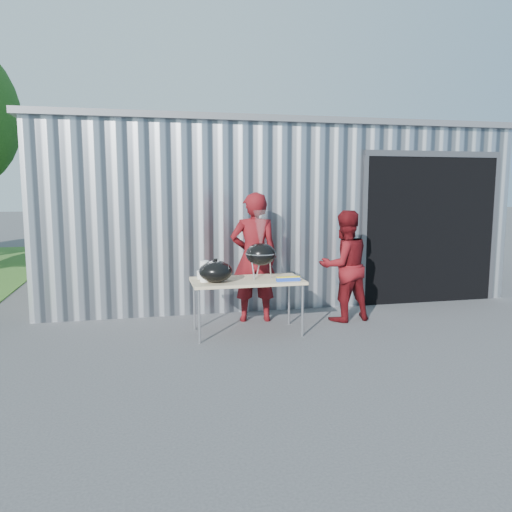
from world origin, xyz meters
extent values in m
plane|color=#3F3F41|center=(0.00, 0.00, 0.00)|extent=(80.00, 80.00, 0.00)
cube|color=silver|center=(0.80, 4.70, 1.50)|extent=(8.00, 6.00, 3.00)
cube|color=slate|center=(0.80, 4.70, 3.05)|extent=(8.20, 6.20, 0.10)
cube|color=black|center=(3.30, 2.27, 1.25)|extent=(2.40, 1.20, 2.50)
cube|color=#4C4C51|center=(3.30, 1.70, 2.55)|extent=(2.52, 0.08, 0.10)
cube|color=tan|center=(-0.17, 0.53, 0.73)|extent=(1.50, 0.75, 0.04)
cylinder|color=silver|center=(-0.86, 0.21, 0.35)|extent=(0.03, 0.03, 0.71)
cylinder|color=silver|center=(0.52, 0.21, 0.35)|extent=(0.03, 0.03, 0.71)
cylinder|color=silver|center=(-0.86, 0.84, 0.35)|extent=(0.03, 0.03, 0.71)
cylinder|color=silver|center=(0.52, 0.84, 0.35)|extent=(0.03, 0.03, 0.71)
ellipsoid|color=black|center=(0.03, 0.59, 1.08)|extent=(0.41, 0.41, 0.31)
cylinder|color=silver|center=(0.03, 0.59, 1.09)|extent=(0.42, 0.42, 0.02)
cylinder|color=silver|center=(0.03, 0.59, 1.11)|extent=(0.39, 0.39, 0.01)
cylinder|color=silver|center=(0.03, 0.73, 0.87)|extent=(0.02, 0.02, 0.24)
cylinder|color=silver|center=(-0.09, 0.52, 0.87)|extent=(0.02, 0.02, 0.24)
cylinder|color=silver|center=(0.15, 0.52, 0.87)|extent=(0.02, 0.02, 0.24)
cylinder|color=#CD7C49|center=(-0.09, 0.59, 1.12)|extent=(0.02, 0.14, 0.02)
cylinder|color=#CD7C49|center=(-0.04, 0.59, 1.12)|extent=(0.02, 0.14, 0.02)
cylinder|color=#CD7C49|center=(0.01, 0.59, 1.12)|extent=(0.02, 0.14, 0.02)
cylinder|color=#CD7C49|center=(0.06, 0.59, 1.12)|extent=(0.02, 0.14, 0.02)
cylinder|color=#CD7C49|center=(0.10, 0.59, 1.12)|extent=(0.02, 0.14, 0.02)
cylinder|color=#CD7C49|center=(0.15, 0.59, 1.12)|extent=(0.02, 0.14, 0.02)
cone|color=silver|center=(0.03, 0.59, 1.41)|extent=(0.20, 0.20, 0.55)
ellipsoid|color=black|center=(-0.62, 0.43, 0.89)|extent=(0.44, 0.44, 0.29)
cylinder|color=black|center=(-0.62, 0.43, 1.05)|extent=(0.05, 0.05, 0.03)
cylinder|color=white|center=(-0.76, 0.48, 0.89)|extent=(0.12, 0.12, 0.28)
cube|color=white|center=(-0.72, 0.73, 0.80)|extent=(0.20, 0.15, 0.10)
cube|color=#1B3CB4|center=(0.33, 0.28, 0.78)|extent=(0.32, 0.06, 0.05)
cube|color=yellow|center=(0.33, 0.28, 0.81)|extent=(0.32, 0.06, 0.01)
imported|color=#560D11|center=(0.06, 1.16, 0.96)|extent=(0.75, 0.54, 1.92)
imported|color=#560D11|center=(1.38, 0.89, 0.83)|extent=(0.89, 0.74, 1.65)
camera|label=1|loc=(-1.52, -5.99, 1.98)|focal=35.00mm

